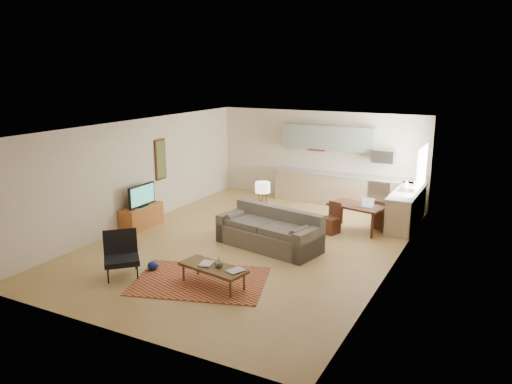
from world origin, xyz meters
The scene contains 25 objects.
room centered at (0.00, 0.00, 1.35)m, with size 9.00×9.00×9.00m.
kitchen_counter_back centered at (0.90, 4.18, 0.46)m, with size 4.26×0.64×0.92m, color tan, non-canonical shape.
kitchen_counter_right centered at (2.93, 3.00, 0.46)m, with size 0.64×2.26×0.92m, color tan, non-canonical shape.
kitchen_range centered at (2.00, 4.18, 0.45)m, with size 0.62×0.62×0.90m, color #A5A8AD.
kitchen_microwave centered at (2.00, 4.20, 1.55)m, with size 0.62×0.40×0.35m, color #A5A8AD.
upper_cabinets centered at (0.30, 4.33, 1.95)m, with size 2.80×0.34×0.70m, color gray.
window_right centered at (3.23, 3.00, 1.55)m, with size 0.02×1.40×1.05m, color white.
wall_art_left centered at (-3.21, 0.90, 1.55)m, with size 0.06×0.42×1.10m, color olive, non-canonical shape.
triptych centered at (-0.10, 4.47, 1.75)m, with size 1.70×0.04×0.50m, color beige, non-canonical shape.
rug centered at (0.17, -2.34, 0.01)m, with size 2.46×1.71×0.02m, color maroon.
sofa centered at (0.51, -0.07, 0.43)m, with size 2.48×1.08×0.86m, color #595247, non-canonical shape.
coffee_table centered at (0.51, -2.41, 0.20)m, with size 1.34×0.53×0.40m, color #503719, non-canonical shape.
book_a centered at (0.24, -2.41, 0.41)m, with size 0.29×0.35×0.03m, color maroon.
book_b centered at (0.89, -2.37, 0.41)m, with size 0.34×0.38×0.02m, color navy.
vase centered at (0.62, -2.37, 0.48)m, with size 0.20×0.20×0.17m, color black.
armchair centered at (-1.31, -2.83, 0.43)m, with size 0.76×0.76×0.87m, color black, non-canonical shape.
tv_credenza centered at (-3.00, -0.24, 0.28)m, with size 0.47×1.21×0.56m, color brown, non-canonical shape.
tv centered at (-2.95, -0.24, 0.84)m, with size 0.09×0.93×0.56m, color black, non-canonical shape.
console_table centered at (-0.02, 0.69, 0.37)m, with size 0.63×0.42×0.74m, color #391C12, non-canonical shape.
table_lamp centered at (-0.02, 0.69, 1.03)m, with size 0.36×0.36×0.59m, color beige, non-canonical shape.
dining_table centered at (1.93, 2.00, 0.33)m, with size 1.32×0.76×0.67m, color #391C12, non-canonical shape.
dining_chair_near centered at (1.42, 1.53, 0.39)m, with size 0.37×0.39×0.77m, color #391C12, non-canonical shape.
dining_chair_far centered at (2.43, 2.48, 0.38)m, with size 0.36×0.38×0.76m, color #391C12, non-canonical shape.
laptop centered at (2.19, 1.91, 0.77)m, with size 0.28×0.21×0.21m, color #A5A8AD, non-canonical shape.
soap_bottle centered at (2.83, 3.37, 1.02)m, with size 0.09×0.09×0.19m, color beige.
Camera 1 is at (5.16, -9.66, 3.95)m, focal length 35.00 mm.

